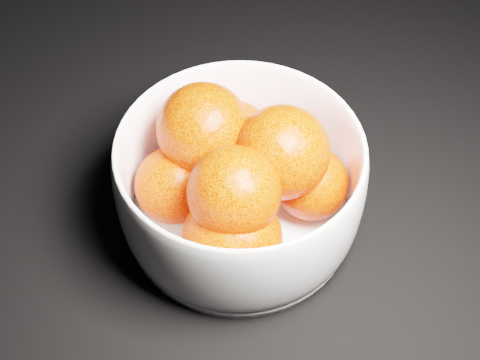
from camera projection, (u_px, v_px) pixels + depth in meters
name	position (u px, v px, depth m)	size (l,w,h in m)	color
ground	(356.00, 4.00, 0.81)	(3.00, 3.00, 0.00)	black
bowl	(240.00, 184.00, 0.57)	(0.21, 0.21, 0.10)	white
orange_pile	(237.00, 175.00, 0.56)	(0.18, 0.18, 0.12)	#F4330B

